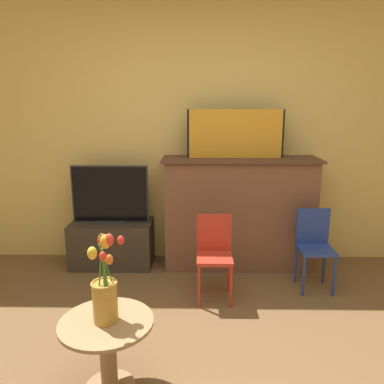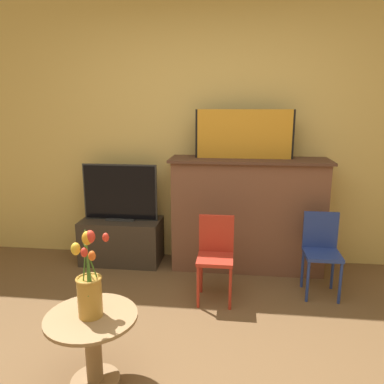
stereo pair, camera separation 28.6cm
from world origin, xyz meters
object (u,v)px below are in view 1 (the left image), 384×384
Objects in this scene: tv_monitor at (110,195)px; vase_tulips at (105,291)px; chair_red at (214,251)px; chair_blue at (314,243)px; painting at (235,134)px.

tv_monitor is 1.77m from vase_tulips.
chair_blue is (0.88, 0.20, 0.00)m from chair_red.
painting is 1.22× the size of tv_monitor.
painting is at bearing 64.24° from vase_tulips.
tv_monitor is at bearing 166.74° from chair_blue.
vase_tulips is at bearing -77.98° from tv_monitor.
tv_monitor reaches higher than chair_red.
vase_tulips reaches higher than chair_blue.
tv_monitor is (-1.21, -0.02, -0.59)m from painting.
chair_blue is 1.32× the size of vase_tulips.
tv_monitor is at bearing -178.98° from painting.
tv_monitor is 1.96m from chair_blue.
painting reaches higher than tv_monitor.
painting is 1.31× the size of chair_red.
painting is 2.07m from vase_tulips.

